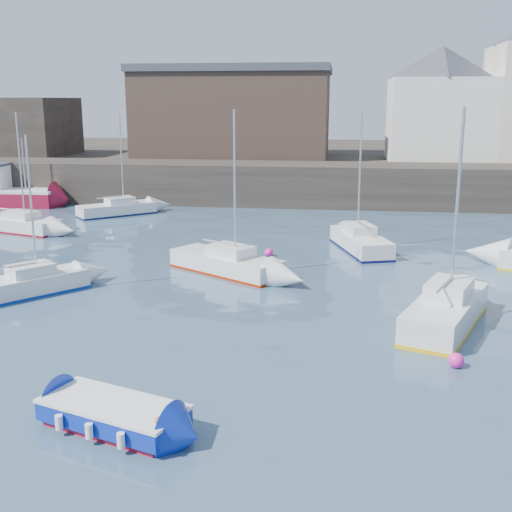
# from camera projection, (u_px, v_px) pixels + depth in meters

# --- Properties ---
(water) EXTENTS (220.00, 220.00, 0.00)m
(water) POSITION_uv_depth(u_px,v_px,m) (186.00, 443.00, 14.62)
(water) COLOR #2D4760
(water) RESTS_ON ground
(quay_wall) EXTENTS (90.00, 5.00, 3.00)m
(quay_wall) POSITION_uv_depth(u_px,v_px,m) (297.00, 184.00, 47.97)
(quay_wall) COLOR #28231E
(quay_wall) RESTS_ON ground
(land_strip) EXTENTS (90.00, 32.00, 2.80)m
(land_strip) POSITION_uv_depth(u_px,v_px,m) (309.00, 163.00, 65.32)
(land_strip) COLOR #28231E
(land_strip) RESTS_ON ground
(bldg_east_d) EXTENTS (11.14, 11.14, 8.95)m
(bldg_east_d) POSITION_uv_depth(u_px,v_px,m) (440.00, 103.00, 51.42)
(bldg_east_d) COLOR white
(bldg_east_d) RESTS_ON land_strip
(warehouse) EXTENTS (16.40, 10.40, 7.60)m
(warehouse) POSITION_uv_depth(u_px,v_px,m) (235.00, 112.00, 55.23)
(warehouse) COLOR #3D2D26
(warehouse) RESTS_ON land_strip
(blue_dinghy) EXTENTS (3.87, 2.62, 0.68)m
(blue_dinghy) POSITION_uv_depth(u_px,v_px,m) (113.00, 414.00, 15.19)
(blue_dinghy) COLOR maroon
(blue_dinghy) RESTS_ON ground
(fishing_boat) EXTENTS (7.52, 2.90, 4.96)m
(fishing_boat) POSITION_uv_depth(u_px,v_px,m) (5.00, 192.00, 47.47)
(fishing_boat) COLOR maroon
(fishing_boat) RESTS_ON ground
(sailboat_a) EXTENTS (4.32, 4.72, 6.32)m
(sailboat_a) POSITION_uv_depth(u_px,v_px,m) (27.00, 284.00, 25.65)
(sailboat_a) COLOR silver
(sailboat_a) RESTS_ON ground
(sailboat_b) EXTENTS (5.68, 4.59, 7.23)m
(sailboat_b) POSITION_uv_depth(u_px,v_px,m) (227.00, 263.00, 28.92)
(sailboat_b) COLOR silver
(sailboat_b) RESTS_ON ground
(sailboat_c) EXTENTS (3.75, 5.88, 7.39)m
(sailboat_c) POSITION_uv_depth(u_px,v_px,m) (446.00, 311.00, 22.06)
(sailboat_c) COLOR silver
(sailboat_c) RESTS_ON ground
(sailboat_e) EXTENTS (5.67, 3.33, 6.95)m
(sailboat_e) POSITION_uv_depth(u_px,v_px,m) (19.00, 224.00, 38.01)
(sailboat_e) COLOR silver
(sailboat_e) RESTS_ON ground
(sailboat_f) EXTENTS (3.28, 5.64, 6.99)m
(sailboat_f) POSITION_uv_depth(u_px,v_px,m) (360.00, 241.00, 33.22)
(sailboat_f) COLOR silver
(sailboat_f) RESTS_ON ground
(sailboat_h) EXTENTS (5.02, 4.73, 6.73)m
(sailboat_h) POSITION_uv_depth(u_px,v_px,m) (117.00, 209.00, 43.49)
(sailboat_h) COLOR silver
(sailboat_h) RESTS_ON ground
(buoy_mid) EXTENTS (0.46, 0.46, 0.46)m
(buoy_mid) POSITION_uv_depth(u_px,v_px,m) (456.00, 367.00, 18.78)
(buoy_mid) COLOR #EE239B
(buoy_mid) RESTS_ON ground
(buoy_far) EXTENTS (0.44, 0.44, 0.44)m
(buoy_far) POSITION_uv_depth(u_px,v_px,m) (269.00, 256.00, 32.06)
(buoy_far) COLOR #EE239B
(buoy_far) RESTS_ON ground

